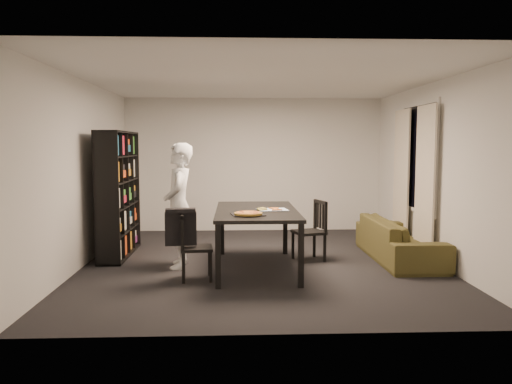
{
  "coord_description": "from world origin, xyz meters",
  "views": [
    {
      "loc": [
        -0.38,
        -7.07,
        1.7
      ],
      "look_at": [
        -0.09,
        -0.26,
        1.05
      ],
      "focal_mm": 35.0,
      "sensor_mm": 36.0,
      "label": 1
    }
  ],
  "objects_px": {
    "chair_right": "(314,226)",
    "baking_tray": "(248,215)",
    "bookshelf": "(119,194)",
    "sofa": "(399,239)",
    "dining_table": "(256,215)",
    "chair_left": "(190,242)",
    "person": "(179,206)",
    "pepperoni_pizza": "(248,213)"
  },
  "relations": [
    {
      "from": "chair_right",
      "to": "baking_tray",
      "type": "xyz_separation_m",
      "value": [
        -1.0,
        -1.01,
        0.32
      ]
    },
    {
      "from": "bookshelf",
      "to": "baking_tray",
      "type": "bearing_deg",
      "value": -37.08
    },
    {
      "from": "chair_left",
      "to": "pepperoni_pizza",
      "type": "bearing_deg",
      "value": -98.93
    },
    {
      "from": "bookshelf",
      "to": "dining_table",
      "type": "relative_size",
      "value": 0.97
    },
    {
      "from": "dining_table",
      "to": "person",
      "type": "distance_m",
      "value": 1.08
    },
    {
      "from": "chair_right",
      "to": "sofa",
      "type": "height_order",
      "value": "chair_right"
    },
    {
      "from": "pepperoni_pizza",
      "to": "sofa",
      "type": "relative_size",
      "value": 0.17
    },
    {
      "from": "chair_right",
      "to": "baking_tray",
      "type": "distance_m",
      "value": 1.45
    },
    {
      "from": "chair_right",
      "to": "sofa",
      "type": "distance_m",
      "value": 1.29
    },
    {
      "from": "dining_table",
      "to": "chair_left",
      "type": "bearing_deg",
      "value": -148.86
    },
    {
      "from": "chair_right",
      "to": "person",
      "type": "distance_m",
      "value": 2.0
    },
    {
      "from": "chair_right",
      "to": "person",
      "type": "xyz_separation_m",
      "value": [
        -1.94,
        -0.34,
        0.36
      ]
    },
    {
      "from": "sofa",
      "to": "chair_left",
      "type": "bearing_deg",
      "value": 108.2
    },
    {
      "from": "chair_right",
      "to": "bookshelf",
      "type": "bearing_deg",
      "value": -115.38
    },
    {
      "from": "chair_right",
      "to": "baking_tray",
      "type": "height_order",
      "value": "chair_right"
    },
    {
      "from": "person",
      "to": "sofa",
      "type": "height_order",
      "value": "person"
    },
    {
      "from": "chair_right",
      "to": "person",
      "type": "relative_size",
      "value": 0.51
    },
    {
      "from": "bookshelf",
      "to": "pepperoni_pizza",
      "type": "distance_m",
      "value": 2.47
    },
    {
      "from": "bookshelf",
      "to": "pepperoni_pizza",
      "type": "bearing_deg",
      "value": -37.95
    },
    {
      "from": "sofa",
      "to": "pepperoni_pizza",
      "type": "bearing_deg",
      "value": 114.4
    },
    {
      "from": "bookshelf",
      "to": "person",
      "type": "bearing_deg",
      "value": -38.69
    },
    {
      "from": "sofa",
      "to": "dining_table",
      "type": "bearing_deg",
      "value": 102.35
    },
    {
      "from": "dining_table",
      "to": "baking_tray",
      "type": "bearing_deg",
      "value": -104.11
    },
    {
      "from": "baking_tray",
      "to": "pepperoni_pizza",
      "type": "relative_size",
      "value": 1.14
    },
    {
      "from": "baking_tray",
      "to": "pepperoni_pizza",
      "type": "bearing_deg",
      "value": -85.44
    },
    {
      "from": "chair_left",
      "to": "baking_tray",
      "type": "height_order",
      "value": "chair_left"
    },
    {
      "from": "chair_left",
      "to": "chair_right",
      "type": "relative_size",
      "value": 0.95
    },
    {
      "from": "dining_table",
      "to": "chair_right",
      "type": "height_order",
      "value": "chair_right"
    },
    {
      "from": "chair_left",
      "to": "bookshelf",
      "type": "bearing_deg",
      "value": 33.97
    },
    {
      "from": "chair_left",
      "to": "person",
      "type": "bearing_deg",
      "value": 11.9
    },
    {
      "from": "chair_left",
      "to": "chair_right",
      "type": "distance_m",
      "value": 2.0
    },
    {
      "from": "dining_table",
      "to": "bookshelf",
      "type": "bearing_deg",
      "value": 155.16
    },
    {
      "from": "sofa",
      "to": "chair_right",
      "type": "bearing_deg",
      "value": 88.75
    },
    {
      "from": "chair_right",
      "to": "dining_table",
      "type": "bearing_deg",
      "value": -76.79
    },
    {
      "from": "bookshelf",
      "to": "person",
      "type": "height_order",
      "value": "bookshelf"
    },
    {
      "from": "baking_tray",
      "to": "sofa",
      "type": "bearing_deg",
      "value": 23.3
    },
    {
      "from": "dining_table",
      "to": "baking_tray",
      "type": "relative_size",
      "value": 4.91
    },
    {
      "from": "dining_table",
      "to": "chair_left",
      "type": "xyz_separation_m",
      "value": [
        -0.85,
        -0.52,
        -0.27
      ]
    },
    {
      "from": "bookshelf",
      "to": "sofa",
      "type": "bearing_deg",
      "value": -6.62
    },
    {
      "from": "chair_left",
      "to": "pepperoni_pizza",
      "type": "distance_m",
      "value": 0.82
    },
    {
      "from": "bookshelf",
      "to": "dining_table",
      "type": "distance_m",
      "value": 2.29
    },
    {
      "from": "chair_left",
      "to": "pepperoni_pizza",
      "type": "height_order",
      "value": "pepperoni_pizza"
    }
  ]
}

